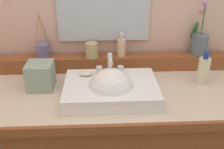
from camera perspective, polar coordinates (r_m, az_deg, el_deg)
back_ledge at (r=1.56m, az=-0.29°, el=2.56°), size 1.38×0.09×0.09m
sink_basin at (r=1.29m, az=-0.22°, el=-3.39°), size 0.45×0.33×0.26m
soap_bar at (r=1.35m, az=-5.67°, el=0.25°), size 0.07×0.04×0.02m
potted_plant at (r=1.63m, az=18.33°, el=6.95°), size 0.10×0.11×0.37m
soap_dispenser at (r=1.53m, az=2.02°, el=6.01°), size 0.05×0.05×0.14m
tumbler_cup at (r=1.51m, az=-4.42°, el=5.24°), size 0.07×0.07×0.09m
reed_diffuser at (r=1.57m, az=-14.56°, el=5.24°), size 0.10×0.11×0.25m
lotion_bottle at (r=1.47m, az=19.08°, el=0.90°), size 0.06×0.06×0.18m
tissue_box at (r=1.40m, az=-15.10°, el=-0.25°), size 0.13×0.13×0.14m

